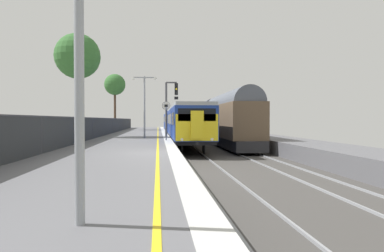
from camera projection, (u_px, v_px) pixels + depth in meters
name	position (u px, v px, depth m)	size (l,w,h in m)	color
ground	(223.00, 165.00, 15.82)	(17.40, 110.00, 1.21)	slate
commuter_train_at_platform	(178.00, 122.00, 41.70)	(2.83, 41.23, 3.81)	navy
freight_train_adjacent_track	(215.00, 118.00, 38.50)	(2.60, 30.67, 4.91)	#232326
signal_gantry	(170.00, 103.00, 28.81)	(1.10, 0.24, 4.70)	#47474C
speed_limit_sign	(166.00, 116.00, 24.80)	(0.59, 0.08, 2.82)	#59595B
platform_lamp_near	(79.00, 20.00, 4.85)	(2.00, 0.20, 4.87)	#93999E
platform_lamp_mid	(144.00, 101.00, 28.16)	(2.00, 0.20, 5.09)	#93999E
platform_back_fence	(41.00, 134.00, 14.99)	(0.07, 99.00, 1.69)	#282B2D
background_tree_left	(115.00, 86.00, 51.00)	(3.12, 3.23, 8.31)	#473323
background_tree_centre	(78.00, 58.00, 29.84)	(3.95, 3.95, 9.05)	#473323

